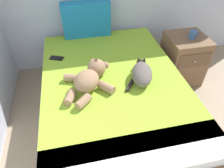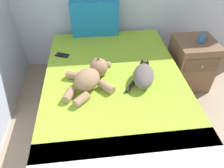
{
  "view_description": "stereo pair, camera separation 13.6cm",
  "coord_description": "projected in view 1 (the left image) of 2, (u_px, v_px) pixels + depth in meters",
  "views": [
    {
      "loc": [
        0.82,
        1.34,
        1.8
      ],
      "look_at": [
        1.11,
        2.68,
        0.58
      ],
      "focal_mm": 32.87,
      "sensor_mm": 36.0,
      "label": 1
    },
    {
      "loc": [
        0.95,
        1.31,
        1.8
      ],
      "look_at": [
        1.11,
        2.68,
        0.58
      ],
      "focal_mm": 32.87,
      "sensor_mm": 36.0,
      "label": 2
    }
  ],
  "objects": [
    {
      "name": "bed",
      "position": [
        113.0,
        96.0,
        2.18
      ],
      "size": [
        1.41,
        1.98,
        0.52
      ],
      "color": "brown",
      "rests_on": "ground_plane"
    },
    {
      "name": "patterned_cushion",
      "position": [
        86.0,
        19.0,
        2.5
      ],
      "size": [
        0.58,
        0.13,
        0.43
      ],
      "color": "#1972AD",
      "rests_on": "bed"
    },
    {
      "name": "cat",
      "position": [
        142.0,
        73.0,
        1.94
      ],
      "size": [
        0.33,
        0.42,
        0.15
      ],
      "color": "#59514C",
      "rests_on": "bed"
    },
    {
      "name": "teddy_bear",
      "position": [
        90.0,
        78.0,
        1.88
      ],
      "size": [
        0.47,
        0.57,
        0.19
      ],
      "color": "#937051",
      "rests_on": "bed"
    },
    {
      "name": "cell_phone",
      "position": [
        56.0,
        58.0,
        2.25
      ],
      "size": [
        0.16,
        0.12,
        0.01
      ],
      "color": "black",
      "rests_on": "bed"
    },
    {
      "name": "nightstand",
      "position": [
        183.0,
        59.0,
        2.61
      ],
      "size": [
        0.46,
        0.48,
        0.62
      ],
      "color": "brown",
      "rests_on": "ground_plane"
    },
    {
      "name": "mug",
      "position": [
        193.0,
        34.0,
        2.36
      ],
      "size": [
        0.12,
        0.08,
        0.09
      ],
      "color": "#33598C",
      "rests_on": "nightstand"
    }
  ]
}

